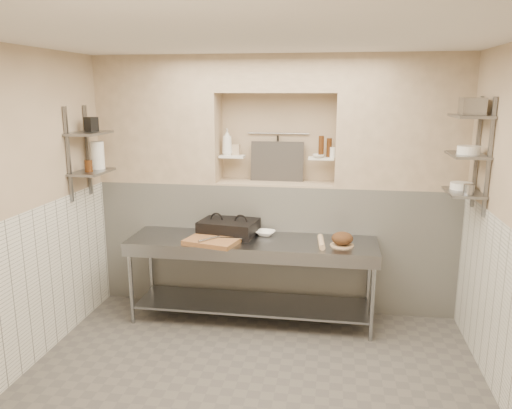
% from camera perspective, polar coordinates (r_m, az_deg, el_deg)
% --- Properties ---
extents(floor, '(4.00, 3.90, 0.10)m').
position_cam_1_polar(floor, '(4.53, -0.67, -20.23)').
color(floor, '#59544E').
rests_on(floor, ground).
extents(ceiling, '(4.00, 3.90, 0.10)m').
position_cam_1_polar(ceiling, '(3.82, -0.79, 19.29)').
color(ceiling, silver).
rests_on(ceiling, ground).
extents(wall_left, '(0.10, 3.90, 2.80)m').
position_cam_1_polar(wall_left, '(4.72, -26.08, -0.99)').
color(wall_left, tan).
rests_on(wall_left, ground).
extents(wall_back, '(4.00, 0.10, 2.80)m').
position_cam_1_polar(wall_back, '(5.86, 2.57, 2.82)').
color(wall_back, tan).
rests_on(wall_back, ground).
extents(wall_front, '(4.00, 0.10, 2.80)m').
position_cam_1_polar(wall_front, '(2.12, -10.27, -16.29)').
color(wall_front, tan).
rests_on(wall_front, ground).
extents(backwall_lower, '(4.00, 0.40, 1.40)m').
position_cam_1_polar(backwall_lower, '(5.79, 2.22, -4.45)').
color(backwall_lower, silver).
rests_on(backwall_lower, floor).
extents(alcove_sill, '(1.30, 0.40, 0.02)m').
position_cam_1_polar(alcove_sill, '(5.62, 2.29, 2.48)').
color(alcove_sill, tan).
rests_on(alcove_sill, backwall_lower).
extents(backwall_pillar_left, '(1.35, 0.40, 1.40)m').
position_cam_1_polar(backwall_pillar_left, '(5.84, -10.86, 9.48)').
color(backwall_pillar_left, tan).
rests_on(backwall_pillar_left, backwall_lower).
extents(backwall_pillar_right, '(1.35, 0.40, 1.40)m').
position_cam_1_polar(backwall_pillar_right, '(5.54, 16.27, 9.03)').
color(backwall_pillar_right, tan).
rests_on(backwall_pillar_right, backwall_lower).
extents(backwall_header, '(1.30, 0.40, 0.40)m').
position_cam_1_polar(backwall_header, '(5.53, 2.40, 14.70)').
color(backwall_header, tan).
rests_on(backwall_header, backwall_lower).
extents(wainscot_left, '(0.02, 3.90, 1.40)m').
position_cam_1_polar(wainscot_left, '(4.89, -24.68, -9.02)').
color(wainscot_left, silver).
rests_on(wainscot_left, floor).
extents(wainscot_right, '(0.02, 3.90, 1.40)m').
position_cam_1_polar(wainscot_right, '(4.33, 26.89, -12.06)').
color(wainscot_right, silver).
rests_on(wainscot_right, floor).
extents(alcove_shelf_left, '(0.28, 0.16, 0.02)m').
position_cam_1_polar(alcove_shelf_left, '(5.65, -2.75, 5.51)').
color(alcove_shelf_left, white).
rests_on(alcove_shelf_left, backwall_lower).
extents(alcove_shelf_right, '(0.28, 0.16, 0.02)m').
position_cam_1_polar(alcove_shelf_right, '(5.54, 7.48, 5.26)').
color(alcove_shelf_right, white).
rests_on(alcove_shelf_right, backwall_lower).
extents(utensil_rail, '(0.70, 0.02, 0.02)m').
position_cam_1_polar(utensil_rail, '(5.71, 2.54, 8.12)').
color(utensil_rail, gray).
rests_on(utensil_rail, wall_back).
extents(hanging_steel, '(0.02, 0.02, 0.30)m').
position_cam_1_polar(hanging_steel, '(5.71, 2.50, 6.40)').
color(hanging_steel, black).
rests_on(hanging_steel, utensil_rail).
extents(splash_panel, '(0.60, 0.08, 0.45)m').
position_cam_1_polar(splash_panel, '(5.68, 2.43, 4.94)').
color(splash_panel, '#383330').
rests_on(splash_panel, alcove_sill).
extents(shelf_rail_left_a, '(0.03, 0.03, 0.95)m').
position_cam_1_polar(shelf_rail_left_a, '(5.67, -18.68, 5.89)').
color(shelf_rail_left_a, slate).
rests_on(shelf_rail_left_a, wall_left).
extents(shelf_rail_left_b, '(0.03, 0.03, 0.95)m').
position_cam_1_polar(shelf_rail_left_b, '(5.32, -20.65, 5.32)').
color(shelf_rail_left_b, slate).
rests_on(shelf_rail_left_b, wall_left).
extents(wall_shelf_left_lower, '(0.30, 0.50, 0.02)m').
position_cam_1_polar(wall_shelf_left_lower, '(5.46, -18.23, 3.55)').
color(wall_shelf_left_lower, slate).
rests_on(wall_shelf_left_lower, wall_left).
extents(wall_shelf_left_upper, '(0.30, 0.50, 0.03)m').
position_cam_1_polar(wall_shelf_left_upper, '(5.41, -18.52, 7.73)').
color(wall_shelf_left_upper, slate).
rests_on(wall_shelf_left_upper, wall_left).
extents(shelf_rail_right_a, '(0.03, 0.03, 1.05)m').
position_cam_1_polar(shelf_rail_right_a, '(5.19, 23.92, 5.44)').
color(shelf_rail_right_a, slate).
rests_on(shelf_rail_right_a, wall_right).
extents(shelf_rail_right_b, '(0.03, 0.03, 1.05)m').
position_cam_1_polar(shelf_rail_right_b, '(4.81, 25.10, 4.82)').
color(shelf_rail_right_b, slate).
rests_on(shelf_rail_right_b, wall_right).
extents(wall_shelf_right_lower, '(0.30, 0.50, 0.02)m').
position_cam_1_polar(wall_shelf_right_lower, '(5.02, 22.63, 1.28)').
color(wall_shelf_right_lower, slate).
rests_on(wall_shelf_right_lower, wall_right).
extents(wall_shelf_right_mid, '(0.30, 0.50, 0.02)m').
position_cam_1_polar(wall_shelf_right_mid, '(4.97, 22.98, 5.23)').
color(wall_shelf_right_mid, slate).
rests_on(wall_shelf_right_mid, wall_right).
extents(wall_shelf_right_upper, '(0.30, 0.50, 0.03)m').
position_cam_1_polar(wall_shelf_right_upper, '(4.94, 23.34, 9.25)').
color(wall_shelf_right_upper, slate).
rests_on(wall_shelf_right_upper, wall_right).
extents(prep_table, '(2.60, 0.70, 0.90)m').
position_cam_1_polar(prep_table, '(5.30, -0.51, -6.76)').
color(prep_table, gray).
rests_on(prep_table, floor).
extents(panini_press, '(0.65, 0.52, 0.16)m').
position_cam_1_polar(panini_press, '(5.40, -3.14, -2.64)').
color(panini_press, black).
rests_on(panini_press, prep_table).
extents(cutting_board, '(0.59, 0.48, 0.05)m').
position_cam_1_polar(cutting_board, '(5.13, -5.03, -4.19)').
color(cutting_board, '#935B38').
rests_on(cutting_board, prep_table).
extents(knife_blade, '(0.28, 0.05, 0.01)m').
position_cam_1_polar(knife_blade, '(5.14, -3.10, -3.81)').
color(knife_blade, gray).
rests_on(knife_blade, cutting_board).
extents(tongs, '(0.18, 0.22, 0.02)m').
position_cam_1_polar(tongs, '(5.08, -5.41, -3.95)').
color(tongs, gray).
rests_on(tongs, cutting_board).
extents(mixing_bowl, '(0.24, 0.24, 0.05)m').
position_cam_1_polar(mixing_bowl, '(5.38, 1.11, -3.29)').
color(mixing_bowl, white).
rests_on(mixing_bowl, prep_table).
extents(rolling_pin, '(0.09, 0.40, 0.06)m').
position_cam_1_polar(rolling_pin, '(5.10, 7.47, -4.27)').
color(rolling_pin, tan).
rests_on(rolling_pin, prep_table).
extents(bread_board, '(0.24, 0.24, 0.01)m').
position_cam_1_polar(bread_board, '(5.10, 9.80, -4.60)').
color(bread_board, tan).
rests_on(bread_board, prep_table).
extents(bread_loaf, '(0.22, 0.22, 0.13)m').
position_cam_1_polar(bread_loaf, '(5.08, 9.83, -3.83)').
color(bread_loaf, '#4C2D19').
rests_on(bread_loaf, bread_board).
extents(bottle_soap, '(0.13, 0.13, 0.30)m').
position_cam_1_polar(bottle_soap, '(5.65, -3.32, 7.15)').
color(bottle_soap, white).
rests_on(bottle_soap, alcove_shelf_left).
extents(jar_alcove, '(0.08, 0.08, 0.12)m').
position_cam_1_polar(jar_alcove, '(5.68, -2.29, 6.28)').
color(jar_alcove, tan).
rests_on(jar_alcove, alcove_shelf_left).
extents(bowl_alcove, '(0.16, 0.16, 0.04)m').
position_cam_1_polar(bowl_alcove, '(5.49, 7.14, 5.54)').
color(bowl_alcove, white).
rests_on(bowl_alcove, alcove_shelf_right).
extents(condiment_a, '(0.06, 0.06, 0.21)m').
position_cam_1_polar(condiment_a, '(5.54, 8.35, 6.45)').
color(condiment_a, '#40200C').
rests_on(condiment_a, alcove_shelf_right).
extents(condiment_b, '(0.06, 0.06, 0.23)m').
position_cam_1_polar(condiment_b, '(5.51, 7.46, 6.59)').
color(condiment_b, '#40200C').
rests_on(condiment_b, alcove_shelf_right).
extents(condiment_c, '(0.06, 0.06, 0.11)m').
position_cam_1_polar(condiment_c, '(5.52, 8.77, 5.91)').
color(condiment_c, white).
rests_on(condiment_c, alcove_shelf_right).
extents(jug_left, '(0.14, 0.14, 0.29)m').
position_cam_1_polar(jug_left, '(5.56, -17.68, 5.39)').
color(jug_left, white).
rests_on(jug_left, wall_shelf_left_lower).
extents(jar_left, '(0.08, 0.08, 0.12)m').
position_cam_1_polar(jar_left, '(5.39, -18.59, 4.20)').
color(jar_left, '#40200C').
rests_on(jar_left, wall_shelf_left_lower).
extents(box_left_upper, '(0.14, 0.14, 0.15)m').
position_cam_1_polar(box_left_upper, '(5.45, -18.31, 8.69)').
color(box_left_upper, black).
rests_on(box_left_upper, wall_shelf_left_upper).
extents(bowl_right, '(0.21, 0.21, 0.06)m').
position_cam_1_polar(bowl_right, '(5.11, 22.43, 1.98)').
color(bowl_right, white).
rests_on(bowl_right, wall_shelf_right_lower).
extents(canister_right, '(0.10, 0.10, 0.10)m').
position_cam_1_polar(canister_right, '(4.85, 23.14, 1.58)').
color(canister_right, gray).
rests_on(canister_right, wall_shelf_right_lower).
extents(bowl_right_mid, '(0.20, 0.20, 0.07)m').
position_cam_1_polar(bowl_right_mid, '(4.93, 23.14, 5.75)').
color(bowl_right_mid, white).
rests_on(bowl_right_mid, wall_shelf_right_mid).
extents(basket_right, '(0.21, 0.25, 0.15)m').
position_cam_1_polar(basket_right, '(4.92, 23.48, 10.26)').
color(basket_right, gray).
rests_on(basket_right, wall_shelf_right_upper).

